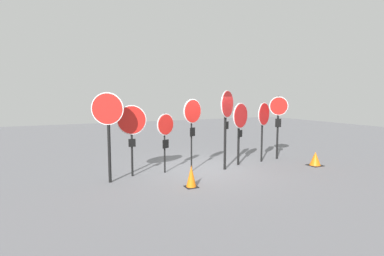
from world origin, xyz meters
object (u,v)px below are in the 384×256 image
(stop_sign_1, at_px, (132,125))
(stop_sign_4, at_px, (227,114))
(stop_sign_3, at_px, (192,117))
(stop_sign_2, at_px, (165,129))
(traffic_cone_1, at_px, (315,159))
(traffic_cone_0, at_px, (191,176))
(stop_sign_0, at_px, (108,119))
(stop_sign_7, at_px, (278,115))
(stop_sign_6, at_px, (264,118))
(stop_sign_5, at_px, (240,122))

(stop_sign_1, bearing_deg, stop_sign_4, -2.57)
(stop_sign_3, height_order, stop_sign_4, stop_sign_4)
(stop_sign_2, relative_size, traffic_cone_1, 3.88)
(stop_sign_1, bearing_deg, stop_sign_3, -1.14)
(stop_sign_1, bearing_deg, stop_sign_2, 5.45)
(traffic_cone_0, bearing_deg, traffic_cone_1, 4.28)
(stop_sign_0, distance_m, stop_sign_7, 6.71)
(stop_sign_6, height_order, traffic_cone_0, stop_sign_6)
(stop_sign_4, distance_m, stop_sign_6, 2.00)
(stop_sign_6, height_order, traffic_cone_1, stop_sign_6)
(stop_sign_0, distance_m, stop_sign_1, 0.91)
(stop_sign_7, height_order, traffic_cone_1, stop_sign_7)
(stop_sign_4, bearing_deg, stop_sign_2, 133.42)
(stop_sign_6, xyz_separation_m, stop_sign_7, (0.85, 0.15, 0.10))
(stop_sign_7, distance_m, traffic_cone_0, 5.30)
(stop_sign_3, distance_m, stop_sign_4, 1.20)
(stop_sign_5, xyz_separation_m, traffic_cone_0, (-2.75, -1.65, -1.29))
(traffic_cone_0, bearing_deg, stop_sign_6, 24.10)
(stop_sign_5, bearing_deg, stop_sign_7, -16.45)
(stop_sign_2, bearing_deg, stop_sign_7, -21.60)
(stop_sign_5, bearing_deg, stop_sign_1, 154.59)
(stop_sign_0, bearing_deg, stop_sign_5, 29.22)
(traffic_cone_1, bearing_deg, stop_sign_7, 106.83)
(stop_sign_5, bearing_deg, stop_sign_4, -179.02)
(stop_sign_0, bearing_deg, traffic_cone_0, -9.47)
(stop_sign_3, relative_size, stop_sign_4, 0.89)
(stop_sign_6, bearing_deg, stop_sign_4, 167.94)
(stop_sign_4, bearing_deg, stop_sign_0, 145.18)
(stop_sign_3, height_order, traffic_cone_0, stop_sign_3)
(stop_sign_0, xyz_separation_m, traffic_cone_1, (7.15, -1.03, -1.61))
(stop_sign_5, bearing_deg, traffic_cone_0, -172.12)
(stop_sign_0, bearing_deg, stop_sign_7, 30.36)
(stop_sign_0, distance_m, stop_sign_3, 2.75)
(stop_sign_2, relative_size, traffic_cone_0, 3.19)
(stop_sign_5, distance_m, traffic_cone_1, 3.05)
(traffic_cone_0, bearing_deg, stop_sign_2, 92.52)
(stop_sign_0, height_order, stop_sign_2, stop_sign_0)
(stop_sign_3, relative_size, traffic_cone_1, 4.78)
(stop_sign_0, xyz_separation_m, stop_sign_4, (3.91, -0.12, 0.07))
(stop_sign_1, relative_size, traffic_cone_0, 3.64)
(stop_sign_5, bearing_deg, traffic_cone_1, -50.61)
(stop_sign_5, relative_size, traffic_cone_1, 4.49)
(traffic_cone_0, relative_size, traffic_cone_1, 1.21)
(stop_sign_0, relative_size, stop_sign_6, 1.15)
(stop_sign_1, distance_m, traffic_cone_0, 2.53)
(stop_sign_1, relative_size, stop_sign_5, 0.98)
(stop_sign_7, bearing_deg, stop_sign_1, -150.72)
(traffic_cone_0, bearing_deg, stop_sign_1, 123.13)
(stop_sign_5, bearing_deg, stop_sign_6, -18.97)
(stop_sign_1, xyz_separation_m, stop_sign_3, (1.96, -0.27, 0.23))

